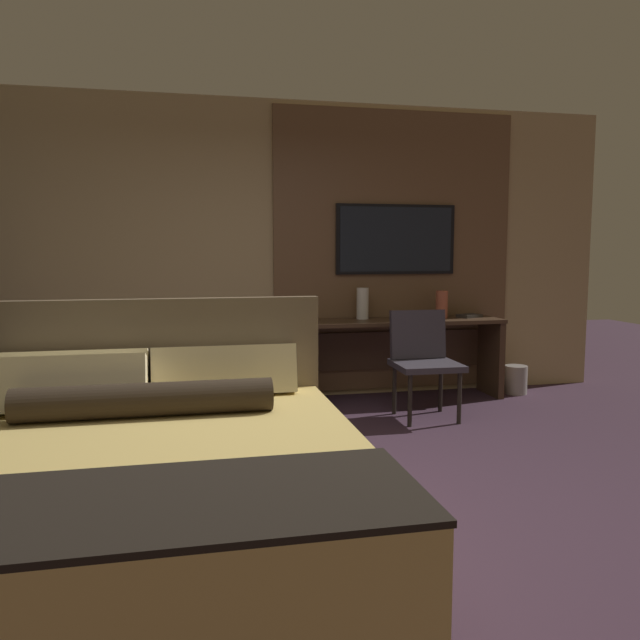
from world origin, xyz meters
TOP-DOWN VIEW (x-y plane):
  - ground_plane at (0.00, 0.00)m, footprint 16.00×16.00m
  - wall_back_tv_panel at (0.20, 2.59)m, footprint 7.20×0.09m
  - bed at (-0.79, -0.51)m, footprint 1.98×2.10m
  - desk at (1.43, 2.32)m, footprint 1.89×0.51m
  - tv at (1.43, 2.52)m, footprint 1.20×0.04m
  - desk_chair at (1.38, 1.65)m, footprint 0.54×0.53m
  - vase_tall at (1.06, 2.39)m, footprint 0.11×0.11m
  - vase_short at (1.83, 2.31)m, footprint 0.12×0.12m
  - book at (2.13, 2.32)m, footprint 0.26×0.22m
  - waste_bin at (2.61, 2.25)m, footprint 0.22×0.22m

SIDE VIEW (x-z plane):
  - ground_plane at x=0.00m, z-range 0.00..0.00m
  - waste_bin at x=2.61m, z-range 0.00..0.28m
  - bed at x=-0.79m, z-range -0.22..0.91m
  - desk at x=1.43m, z-range 0.14..0.90m
  - desk_chair at x=1.38m, z-range 0.09..0.99m
  - book at x=2.13m, z-range 0.77..0.80m
  - vase_short at x=1.83m, z-range 0.77..1.03m
  - vase_tall at x=1.06m, z-range 0.77..1.06m
  - wall_back_tv_panel at x=0.20m, z-range 0.00..2.80m
  - tv at x=1.43m, z-range 1.18..1.86m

